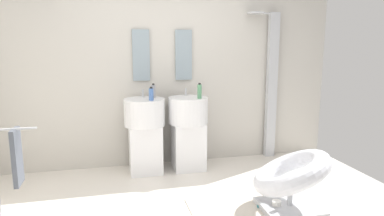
% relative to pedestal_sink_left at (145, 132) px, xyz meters
% --- Properties ---
extents(rear_partition, '(4.80, 0.10, 2.60)m').
position_rel_pedestal_sink_left_xyz_m(rear_partition, '(0.28, 0.34, 0.77)').
color(rear_partition, beige).
rests_on(rear_partition, ground_plane).
extents(pedestal_sink_left, '(0.51, 0.51, 1.05)m').
position_rel_pedestal_sink_left_xyz_m(pedestal_sink_left, '(0.00, 0.00, 0.00)').
color(pedestal_sink_left, white).
rests_on(pedestal_sink_left, ground_plane).
extents(pedestal_sink_right, '(0.51, 0.51, 1.05)m').
position_rel_pedestal_sink_left_xyz_m(pedestal_sink_right, '(0.56, 0.00, 0.00)').
color(pedestal_sink_right, white).
rests_on(pedestal_sink_right, ground_plane).
extents(vanity_mirror_left, '(0.22, 0.03, 0.66)m').
position_rel_pedestal_sink_left_xyz_m(vanity_mirror_left, '(0.00, 0.27, 0.95)').
color(vanity_mirror_left, '#8C9EA8').
extents(vanity_mirror_right, '(0.22, 0.03, 0.66)m').
position_rel_pedestal_sink_left_xyz_m(vanity_mirror_right, '(0.56, 0.27, 0.95)').
color(vanity_mirror_right, '#8C9EA8').
extents(shower_column, '(0.49, 0.24, 2.05)m').
position_rel_pedestal_sink_left_xyz_m(shower_column, '(1.82, 0.22, 0.55)').
color(shower_column, '#B7BABF').
rests_on(shower_column, ground_plane).
extents(lounge_chair, '(1.06, 1.06, 0.65)m').
position_rel_pedestal_sink_left_xyz_m(lounge_chair, '(1.26, -1.40, -0.18)').
color(lounge_chair, '#B7BABF').
rests_on(lounge_chair, ground_plane).
extents(towel_rack, '(0.37, 0.22, 0.95)m').
position_rel_pedestal_sink_left_xyz_m(towel_rack, '(-1.24, -1.10, 0.10)').
color(towel_rack, '#B7BABF').
rests_on(towel_rack, ground_plane).
extents(area_rug, '(1.25, 0.69, 0.01)m').
position_rel_pedestal_sink_left_xyz_m(area_rug, '(0.93, -1.26, -0.53)').
color(area_rug, beige).
rests_on(area_rug, ground_plane).
extents(magazine_teal, '(0.25, 0.21, 0.02)m').
position_rel_pedestal_sink_left_xyz_m(magazine_teal, '(1.10, -1.26, -0.51)').
color(magazine_teal, teal).
rests_on(magazine_teal, area_rug).
extents(coffee_mug, '(0.09, 0.09, 0.09)m').
position_rel_pedestal_sink_left_xyz_m(coffee_mug, '(1.14, -1.37, -0.47)').
color(coffee_mug, white).
rests_on(coffee_mug, area_rug).
extents(soap_bottle_blue, '(0.06, 0.06, 0.17)m').
position_rel_pedestal_sink_left_xyz_m(soap_bottle_blue, '(0.07, -0.15, 0.50)').
color(soap_bottle_blue, '#4C72B7').
rests_on(soap_bottle_blue, pedestal_sink_left).
extents(soap_bottle_clear, '(0.04, 0.04, 0.14)m').
position_rel_pedestal_sink_left_xyz_m(soap_bottle_clear, '(0.73, 0.05, 0.48)').
color(soap_bottle_clear, silver).
rests_on(soap_bottle_clear, pedestal_sink_right).
extents(soap_bottle_grey, '(0.05, 0.05, 0.18)m').
position_rel_pedestal_sink_left_xyz_m(soap_bottle_grey, '(0.13, 0.06, 0.50)').
color(soap_bottle_grey, '#99999E').
rests_on(soap_bottle_grey, pedestal_sink_left).
extents(soap_bottle_green, '(0.05, 0.05, 0.20)m').
position_rel_pedestal_sink_left_xyz_m(soap_bottle_green, '(0.67, -0.14, 0.51)').
color(soap_bottle_green, '#59996B').
rests_on(soap_bottle_green, pedestal_sink_right).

